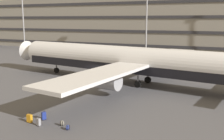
# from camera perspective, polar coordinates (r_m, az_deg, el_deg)

# --- Properties ---
(ground_plane) EXTENTS (600.00, 600.00, 0.00)m
(ground_plane) POSITION_cam_1_polar(r_m,az_deg,el_deg) (37.84, -5.18, -2.83)
(ground_plane) COLOR #4C4C51
(terminal_structure) EXTENTS (162.73, 20.50, 15.05)m
(terminal_structure) POSITION_cam_1_polar(r_m,az_deg,el_deg) (81.63, 11.41, 9.51)
(terminal_structure) COLOR gray
(terminal_structure) RESTS_ON ground_plane
(airliner) EXTENTS (43.73, 35.68, 10.56)m
(airliner) POSITION_cam_1_polar(r_m,az_deg,el_deg) (36.82, 5.10, 1.77)
(airliner) COLOR silver
(airliner) RESTS_ON ground_plane
(light_mast_far_left) EXTENTS (1.80, 0.50, 19.88)m
(light_mast_far_left) POSITION_cam_1_polar(r_m,az_deg,el_deg) (83.08, -18.32, 12.02)
(light_mast_far_left) COLOR gray
(light_mast_far_left) RESTS_ON ground_plane
(light_mast_left) EXTENTS (1.80, 0.50, 19.09)m
(light_mast_left) POSITION_cam_1_polar(r_m,az_deg,el_deg) (64.59, 7.33, 12.66)
(light_mast_left) COLOR gray
(light_mast_left) RESTS_ON ground_plane
(suitcase_upright) EXTENTS (0.42, 0.32, 0.79)m
(suitcase_upright) POSITION_cam_1_polar(r_m,az_deg,el_deg) (23.77, -15.25, -10.48)
(suitcase_upright) COLOR gray
(suitcase_upright) RESTS_ON ground_plane
(suitcase_red) EXTENTS (0.49, 0.29, 0.93)m
(suitcase_red) POSITION_cam_1_polar(r_m,az_deg,el_deg) (24.67, -16.99, -9.70)
(suitcase_red) COLOR orange
(suitcase_red) RESTS_ON ground_plane
(suitcase_small) EXTENTS (0.40, 0.45, 0.87)m
(suitcase_small) POSITION_cam_1_polar(r_m,az_deg,el_deg) (24.98, -14.18, -9.31)
(suitcase_small) COLOR navy
(suitcase_small) RESTS_ON ground_plane
(backpack_scuffed) EXTENTS (0.28, 0.37, 0.49)m
(backpack_scuffed) POSITION_cam_1_polar(r_m,az_deg,el_deg) (22.50, -9.37, -11.86)
(backpack_scuffed) COLOR navy
(backpack_scuffed) RESTS_ON ground_plane
(backpack_large) EXTENTS (0.40, 0.34, 0.53)m
(backpack_large) POSITION_cam_1_polar(r_m,az_deg,el_deg) (23.39, -10.48, -10.96)
(backpack_large) COLOR gray
(backpack_large) RESTS_ON ground_plane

